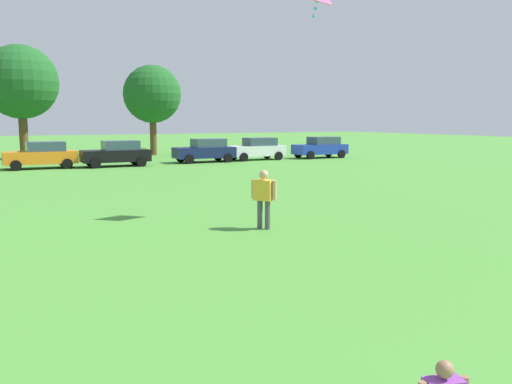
{
  "coord_description": "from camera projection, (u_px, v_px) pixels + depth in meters",
  "views": [
    {
      "loc": [
        -3.42,
        0.32,
        3.05
      ],
      "look_at": [
        1.72,
        10.33,
        1.51
      ],
      "focal_mm": 37.33,
      "sensor_mm": 36.0,
      "label": 1
    }
  ],
  "objects": [
    {
      "name": "tree_right",
      "position": [
        21.0,
        82.0,
        39.75
      ],
      "size": [
        5.51,
        5.51,
        8.59
      ],
      "color": "brown",
      "rests_on": "ground"
    },
    {
      "name": "ground_plane",
      "position": [
        58.0,
        178.0,
        28.12
      ],
      "size": [
        160.0,
        160.0,
        0.0
      ],
      "primitive_type": "plane",
      "color": "#4C9338"
    },
    {
      "name": "parked_car_orange_2",
      "position": [
        42.0,
        155.0,
        33.11
      ],
      "size": [
        4.3,
        2.02,
        1.68
      ],
      "rotation": [
        0.0,
        0.0,
        3.14
      ],
      "color": "orange",
      "rests_on": "ground"
    },
    {
      "name": "parked_car_blue_6",
      "position": [
        321.0,
        147.0,
        42.35
      ],
      "size": [
        4.3,
        2.02,
        1.68
      ],
      "rotation": [
        0.0,
        0.0,
        3.14
      ],
      "color": "#1E38AD",
      "rests_on": "ground"
    },
    {
      "name": "adult_bystander",
      "position": [
        264.0,
        194.0,
        14.81
      ],
      "size": [
        0.55,
        0.68,
        1.66
      ],
      "rotation": [
        0.0,
        0.0,
        2.15
      ],
      "color": "#4C4C51",
      "rests_on": "ground"
    },
    {
      "name": "tree_far_right",
      "position": [
        152.0,
        94.0,
        45.34
      ],
      "size": [
        4.91,
        4.91,
        7.65
      ],
      "color": "brown",
      "rests_on": "ground"
    },
    {
      "name": "parked_car_white_5",
      "position": [
        257.0,
        149.0,
        40.23
      ],
      "size": [
        4.3,
        2.02,
        1.68
      ],
      "rotation": [
        0.0,
        0.0,
        3.14
      ],
      "color": "white",
      "rests_on": "ground"
    },
    {
      "name": "parked_car_black_3",
      "position": [
        117.0,
        153.0,
        34.66
      ],
      "size": [
        4.3,
        2.02,
        1.68
      ],
      "rotation": [
        0.0,
        0.0,
        3.14
      ],
      "color": "black",
      "rests_on": "ground"
    },
    {
      "name": "parked_car_navy_4",
      "position": [
        205.0,
        150.0,
        38.08
      ],
      "size": [
        4.3,
        2.02,
        1.68
      ],
      "rotation": [
        0.0,
        0.0,
        3.14
      ],
      "color": "#141E4C",
      "rests_on": "ground"
    }
  ]
}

